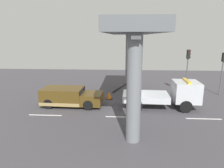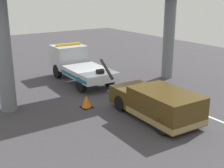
% 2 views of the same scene
% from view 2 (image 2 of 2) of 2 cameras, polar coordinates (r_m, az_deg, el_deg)
% --- Properties ---
extents(ground_plane, '(60.00, 40.00, 0.10)m').
position_cam_2_polar(ground_plane, '(19.14, -1.14, -1.95)').
color(ground_plane, '#423F44').
extents(lane_stripe_west, '(2.60, 0.16, 0.01)m').
position_cam_2_polar(lane_stripe_west, '(16.49, 17.57, -5.79)').
color(lane_stripe_west, silver).
rests_on(lane_stripe_west, ground).
extents(lane_stripe_mid, '(2.60, 0.16, 0.01)m').
position_cam_2_polar(lane_stripe_mid, '(20.44, 4.42, -0.59)').
color(lane_stripe_mid, silver).
rests_on(lane_stripe_mid, ground).
extents(lane_stripe_east, '(2.60, 0.16, 0.01)m').
position_cam_2_polar(lane_stripe_east, '(25.22, -4.10, 2.82)').
color(lane_stripe_east, silver).
rests_on(lane_stripe_east, ground).
extents(tow_truck_white, '(7.29, 2.60, 2.46)m').
position_cam_2_polar(tow_truck_white, '(22.00, -6.60, 3.86)').
color(tow_truck_white, silver).
rests_on(tow_truck_white, ground).
extents(towed_van_green, '(5.26, 2.36, 1.58)m').
position_cam_2_polar(towed_van_green, '(15.36, 8.50, -3.72)').
color(towed_van_green, '#4C3814').
rests_on(towed_van_green, ground).
extents(traffic_light_near, '(0.39, 0.32, 4.66)m').
position_cam_2_polar(traffic_light_near, '(22.59, -19.71, 8.96)').
color(traffic_light_near, '#515456').
rests_on(traffic_light_near, ground).
extents(traffic_cone_orange, '(0.61, 0.61, 0.73)m').
position_cam_2_polar(traffic_cone_orange, '(16.82, -4.82, -3.31)').
color(traffic_cone_orange, orange).
rests_on(traffic_cone_orange, ground).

